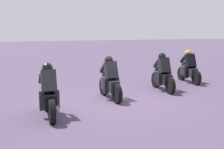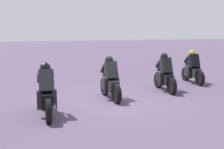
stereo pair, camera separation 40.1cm
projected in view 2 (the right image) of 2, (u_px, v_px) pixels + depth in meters
name	position (u px, v px, depth m)	size (l,w,h in m)	color
ground_plane	(112.00, 101.00, 10.44)	(120.00, 120.00, 0.00)	#4E3F58
rider_lane_a	(193.00, 70.00, 13.87)	(2.03, 0.62, 1.51)	black
rider_lane_b	(165.00, 75.00, 12.03)	(2.03, 0.61, 1.51)	black
rider_lane_c	(110.00, 81.00, 10.62)	(2.04, 0.56, 1.51)	black
rider_lane_d	(46.00, 94.00, 8.48)	(2.04, 0.58, 1.51)	black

